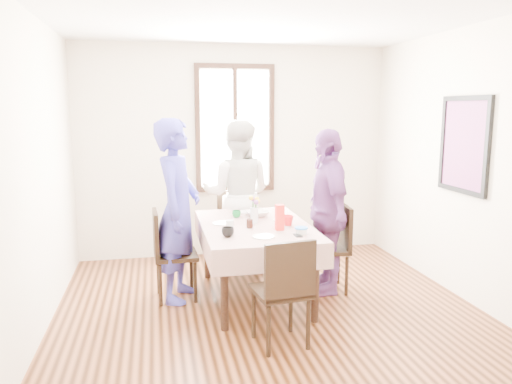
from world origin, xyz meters
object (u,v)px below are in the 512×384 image
(dining_table, at_px, (255,262))
(chair_right, at_px, (327,248))
(person_right, at_px, (326,211))
(person_left, at_px, (177,211))
(chair_far, at_px, (238,230))
(chair_left, at_px, (176,255))
(person_far, at_px, (238,195))
(chair_near, at_px, (281,291))

(dining_table, bearing_deg, chair_right, 3.41)
(person_right, bearing_deg, person_left, -89.89)
(chair_far, bearing_deg, chair_left, 43.33)
(person_left, height_order, person_far, person_left)
(chair_right, bearing_deg, dining_table, 100.26)
(dining_table, height_order, person_right, person_right)
(dining_table, relative_size, person_left, 0.82)
(chair_left, bearing_deg, person_right, 84.24)
(chair_right, height_order, chair_far, same)
(person_far, height_order, person_right, person_far)
(chair_right, distance_m, person_far, 1.31)
(dining_table, height_order, person_far, person_far)
(chair_near, bearing_deg, chair_left, 115.46)
(person_far, bearing_deg, chair_far, -73.94)
(person_left, distance_m, person_right, 1.53)
(dining_table, relative_size, chair_left, 1.64)
(dining_table, distance_m, person_right, 0.90)
(person_left, bearing_deg, chair_near, -128.69)
(chair_left, bearing_deg, person_left, 87.70)
(dining_table, distance_m, chair_near, 1.03)
(chair_near, bearing_deg, chair_right, 45.43)
(chair_right, xyz_separation_m, person_far, (-0.78, 0.96, 0.43))
(chair_left, relative_size, chair_far, 1.00)
(dining_table, relative_size, chair_far, 1.64)
(dining_table, height_order, chair_near, chair_near)
(dining_table, bearing_deg, chair_near, -90.00)
(chair_right, distance_m, chair_near, 1.33)
(chair_left, height_order, chair_right, same)
(person_far, relative_size, person_right, 1.04)
(chair_near, height_order, person_left, person_left)
(dining_table, xyz_separation_m, person_right, (0.76, 0.05, 0.48))
(chair_left, xyz_separation_m, person_far, (0.78, 0.87, 0.43))
(chair_far, bearing_deg, chair_right, 123.46)
(chair_near, bearing_deg, person_far, 81.56)
(chair_right, xyz_separation_m, person_left, (-1.55, 0.09, 0.45))
(chair_right, relative_size, person_right, 0.53)
(dining_table, distance_m, chair_far, 1.03)
(chair_near, relative_size, person_left, 0.50)
(chair_near, bearing_deg, person_right, 46.16)
(chair_left, distance_m, person_right, 1.60)
(chair_far, height_order, person_far, person_far)
(dining_table, xyz_separation_m, chair_near, (-0.00, -1.03, 0.08))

